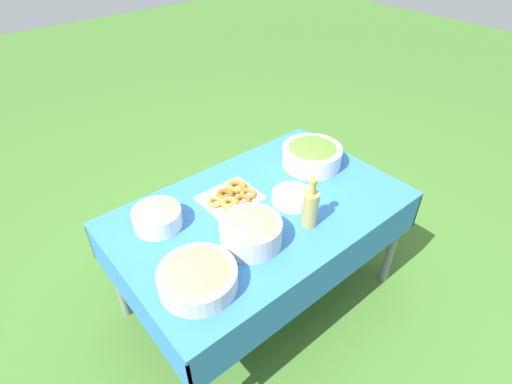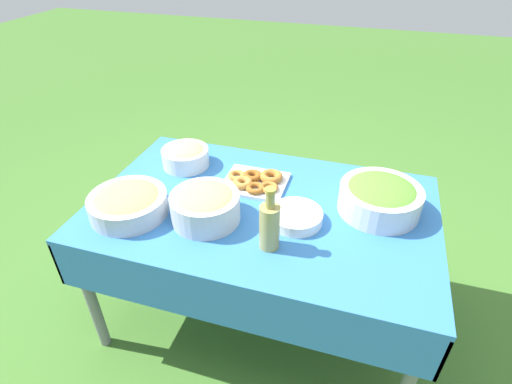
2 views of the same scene
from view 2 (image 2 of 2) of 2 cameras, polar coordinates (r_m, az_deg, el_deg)
The scene contains 9 objects.
ground_plane at distance 2.25m, azimuth 0.73°, elevation -16.60°, with size 14.00×14.00×0.00m, color #3D6B28.
picnic_table at distance 1.81m, azimuth 0.87°, elevation -4.17°, with size 1.50×0.94×0.71m.
salad_bowl at distance 1.77m, azimuth 17.31°, elevation -0.65°, with size 0.35×0.35×0.14m.
pasta_bowl at distance 2.05m, azimuth -10.06°, elevation 5.20°, with size 0.24×0.24×0.11m.
donut_platter at distance 1.88m, azimuth -0.02°, elevation 1.54°, with size 0.29×0.25×0.05m.
plate_stack at distance 1.66m, azimuth 5.69°, elevation -3.51°, with size 0.22×0.22×0.05m.
olive_oil_bottle at distance 1.49m, azimuth 1.95°, elevation -4.70°, with size 0.08×0.08×0.27m.
bread_bowl at distance 1.65m, azimuth -7.28°, elevation -1.80°, with size 0.29×0.29×0.14m.
fruit_bowl at distance 1.76m, azimuth -17.81°, elevation -1.43°, with size 0.33×0.33×0.11m.
Camera 2 is at (0.39, -1.36, 1.76)m, focal length 28.00 mm.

